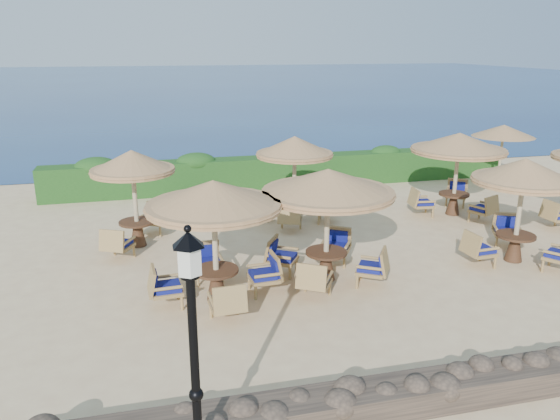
# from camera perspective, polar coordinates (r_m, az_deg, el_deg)

# --- Properties ---
(ground) EXTENTS (120.00, 120.00, 0.00)m
(ground) POSITION_cam_1_polar(r_m,az_deg,el_deg) (14.60, 8.00, -4.47)
(ground) COLOR beige
(ground) RESTS_ON ground
(sea) EXTENTS (160.00, 160.00, 0.00)m
(sea) POSITION_cam_1_polar(r_m,az_deg,el_deg) (82.91, -10.40, 13.07)
(sea) COLOR navy
(sea) RESTS_ON ground
(hedge) EXTENTS (18.00, 0.90, 1.20)m
(hedge) POSITION_cam_1_polar(r_m,az_deg,el_deg) (20.98, 0.87, 4.05)
(hedge) COLOR #184114
(hedge) RESTS_ON ground
(stone_wall) EXTENTS (15.00, 0.65, 0.44)m
(stone_wall) POSITION_cam_1_polar(r_m,az_deg,el_deg) (9.65, 22.16, -16.17)
(stone_wall) COLOR brown
(stone_wall) RESTS_ON ground
(lamp_post) EXTENTS (0.44, 0.44, 3.31)m
(lamp_post) POSITION_cam_1_polar(r_m,az_deg,el_deg) (6.90, -8.88, -16.13)
(lamp_post) COLOR black
(lamp_post) RESTS_ON ground
(extra_parasol) EXTENTS (2.30, 2.30, 2.41)m
(extra_parasol) POSITION_cam_1_polar(r_m,az_deg,el_deg) (22.23, 22.33, 7.65)
(extra_parasol) COLOR tan
(extra_parasol) RESTS_ON ground
(cafe_set_0) EXTENTS (2.85, 2.85, 2.65)m
(cafe_set_0) POSITION_cam_1_polar(r_m,az_deg,el_deg) (11.34, -6.89, -0.91)
(cafe_set_0) COLOR tan
(cafe_set_0) RESTS_ON ground
(cafe_set_1) EXTENTS (3.03, 3.03, 2.65)m
(cafe_set_1) POSITION_cam_1_polar(r_m,az_deg,el_deg) (12.30, 4.99, 0.78)
(cafe_set_1) COLOR tan
(cafe_set_1) RESTS_ON ground
(cafe_set_2) EXTENTS (2.66, 2.76, 2.65)m
(cafe_set_2) POSITION_cam_1_polar(r_m,az_deg,el_deg) (14.63, 23.95, 1.78)
(cafe_set_2) COLOR tan
(cafe_set_2) RESTS_ON ground
(cafe_set_3) EXTENTS (2.22, 2.82, 2.65)m
(cafe_set_3) POSITION_cam_1_polar(r_m,az_deg,el_deg) (14.92, -15.07, 3.12)
(cafe_set_3) COLOR tan
(cafe_set_3) RESTS_ON ground
(cafe_set_4) EXTENTS (2.86, 2.86, 2.65)m
(cafe_set_4) POSITION_cam_1_polar(r_m,az_deg,el_deg) (16.60, 1.52, 4.41)
(cafe_set_4) COLOR tan
(cafe_set_4) RESTS_ON ground
(cafe_set_5) EXTENTS (2.96, 2.96, 2.65)m
(cafe_set_5) POSITION_cam_1_polar(r_m,az_deg,el_deg) (18.07, 18.09, 5.47)
(cafe_set_5) COLOR tan
(cafe_set_5) RESTS_ON ground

